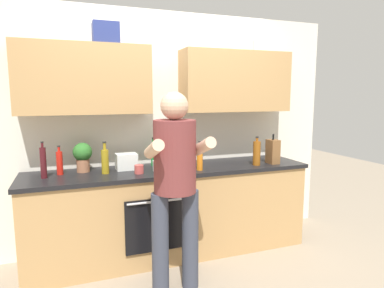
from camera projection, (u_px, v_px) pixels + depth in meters
ground_plane at (172, 252)px, 3.52m from camera, size 12.00×12.00×0.00m
back_wall_unit at (164, 107)px, 3.55m from camera, size 4.00×0.38×2.50m
counter at (172, 211)px, 3.45m from camera, size 2.84×0.67×0.90m
person_standing at (175, 177)px, 2.71m from camera, size 0.49×0.45×1.65m
bottle_hotsauce at (60, 163)px, 3.10m from camera, size 0.06×0.06×0.27m
bottle_wine at (43, 162)px, 2.96m from camera, size 0.05×0.05×0.33m
bottle_soda at (153, 154)px, 3.50m from camera, size 0.05×0.05×0.29m
bottle_syrup at (257, 153)px, 3.52m from camera, size 0.08×0.08×0.30m
bottle_oil at (105, 161)px, 3.14m from camera, size 0.07×0.07×0.30m
bottle_juice at (200, 158)px, 3.28m from camera, size 0.06×0.06×0.29m
cup_ceramic at (139, 169)px, 3.15m from camera, size 0.09×0.09×0.08m
mixing_bowl at (163, 165)px, 3.28m from camera, size 0.20×0.20×0.10m
knife_block at (273, 151)px, 3.60m from camera, size 0.10×0.14×0.32m
potted_herb at (83, 155)px, 3.20m from camera, size 0.18×0.18×0.28m
grocery_bag_produce at (126, 162)px, 3.32m from camera, size 0.20×0.16×0.16m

